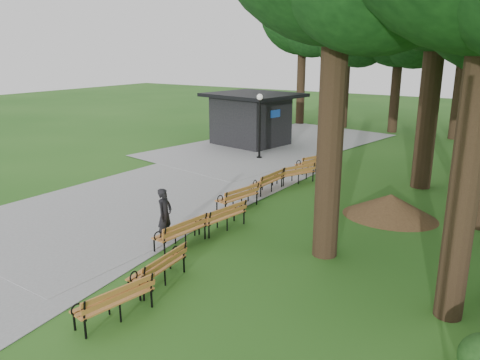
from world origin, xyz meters
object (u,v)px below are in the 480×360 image
Objects in this scene: bench_0 at (114,300)px; bench_8 at (325,155)px; kiosk at (250,119)px; bench_6 at (295,173)px; lamp_post at (260,113)px; bench_2 at (180,232)px; bench_3 at (222,216)px; bench_4 at (237,197)px; bench_7 at (312,163)px; bench_1 at (157,267)px; dirt_mound at (390,206)px; bench_5 at (267,181)px; person at (165,215)px.

bench_0 is 15.92m from bench_8.
kiosk reaches higher than bench_6.
lamp_post reaches higher than bench_2.
kiosk is 14.20m from bench_3.
bench_4 is 1.00× the size of bench_7.
bench_2 is (6.34, -14.25, -1.13)m from kiosk.
dirt_mound is at bearing 151.65° from bench_1.
bench_3 is (-4.22, -4.13, 0.03)m from dirt_mound.
bench_1 and bench_5 have the same top height.
person is 0.86× the size of bench_5.
bench_3 is at bearing 30.87° from bench_4.
kiosk is 15.64m from bench_2.
bench_1 and bench_2 have the same top height.
bench_0 is (-3.17, -9.70, 0.03)m from dirt_mound.
person reaches higher than dirt_mound.
dirt_mound is 1.44× the size of bench_4.
bench_7 is at bearing -24.57° from kiosk.
dirt_mound is 1.44× the size of bench_6.
bench_0 is 7.77m from bench_4.
bench_0 is (5.26, -15.04, -1.99)m from lamp_post.
bench_7 is (-0.37, 10.11, 0.00)m from bench_2.
bench_2 is at bearing -150.77° from bench_0.
bench_1 is 1.00× the size of bench_6.
bench_5 is (3.36, -5.07, -1.99)m from lamp_post.
bench_4 is at bearing -156.67° from dirt_mound.
bench_1 is (4.98, -13.36, -1.99)m from lamp_post.
kiosk is at bearing -103.39° from bench_7.
bench_5 and bench_6 have the same top height.
person is at bearing -131.64° from dirt_mound.
bench_4 is 4.23m from bench_6.
bench_7 is at bearing 179.18° from bench_5.
lamp_post reaches higher than bench_4.
bench_8 is (-1.54, 14.13, 0.00)m from bench_1.
bench_4 is 1.00× the size of bench_8.
bench_6 is at bearing -167.12° from bench_3.
bench_2 is 7.96m from bench_6.
bench_0 and bench_4 have the same top height.
bench_5 is at bearing -160.50° from bench_3.
bench_7 is (-0.65, 8.36, 0.00)m from bench_3.
dirt_mound is at bearing 142.95° from bench_3.
person is 0.86× the size of bench_6.
bench_3 is at bearing -0.07° from bench_8.
dirt_mound is 5.08m from bench_5.
dirt_mound is 5.38m from bench_4.
dirt_mound is at bearing 124.41° from bench_4.
bench_8 is at bearing 129.27° from dirt_mound.
bench_1 is at bearing -55.59° from kiosk.
dirt_mound is at bearing 90.63° from bench_6.
bench_3 is 1.00× the size of bench_7.
bench_1 is 2.38m from bench_2.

